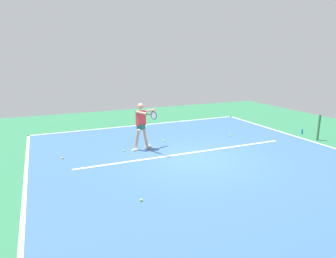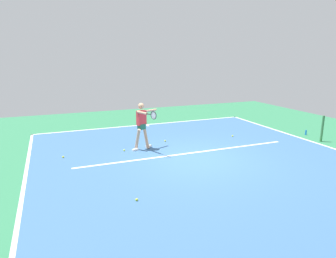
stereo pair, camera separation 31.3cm
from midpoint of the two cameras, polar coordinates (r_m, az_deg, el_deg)
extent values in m
plane|color=#2D754C|center=(10.19, 4.71, -5.63)|extent=(20.47, 20.47, 0.00)
cube|color=#38608E|center=(10.19, 4.71, -5.62)|extent=(10.68, 11.21, 0.00)
cube|color=white|center=(15.11, -5.29, 0.81)|extent=(10.68, 0.10, 0.01)
cube|color=white|center=(13.43, 25.03, -2.10)|extent=(0.10, 11.21, 0.01)
cube|color=white|center=(9.11, -26.52, -9.47)|extent=(0.10, 11.21, 0.01)
cube|color=white|center=(10.71, 3.13, -4.61)|extent=(8.01, 0.10, 0.01)
cube|color=white|center=(14.93, -5.05, 0.65)|extent=(0.10, 0.30, 0.01)
cylinder|color=#38753D|center=(13.57, 26.24, 0.24)|extent=(0.09, 0.09, 1.07)
cylinder|color=tan|center=(11.21, -5.13, -1.68)|extent=(0.22, 0.35, 0.83)
cube|color=white|center=(11.38, -4.65, -3.34)|extent=(0.26, 0.18, 0.07)
cylinder|color=tan|center=(10.97, -6.74, -2.07)|extent=(0.22, 0.35, 0.83)
cube|color=white|center=(11.01, -7.16, -4.01)|extent=(0.26, 0.18, 0.07)
cube|color=#1E664C|center=(10.98, -5.99, 0.44)|extent=(0.30, 0.28, 0.20)
cube|color=red|center=(10.91, -6.03, 2.11)|extent=(0.38, 0.29, 0.53)
sphere|color=tan|center=(10.83, -6.09, 4.37)|extent=(0.22, 0.22, 0.22)
cylinder|color=tan|center=(11.14, -4.31, 3.53)|extent=(0.53, 0.27, 0.08)
cylinder|color=tan|center=(10.55, -5.87, 3.09)|extent=(0.27, 0.53, 0.08)
cylinder|color=black|center=(10.26, -4.54, 2.82)|extent=(0.11, 0.22, 0.03)
torus|color=black|center=(10.08, -3.64, 2.63)|extent=(0.13, 0.28, 0.29)
cylinder|color=silver|center=(10.08, -3.64, 2.63)|extent=(0.09, 0.23, 0.25)
sphere|color=#C6E53D|center=(7.36, -6.39, -13.33)|extent=(0.07, 0.07, 0.07)
sphere|color=#C6E53D|center=(11.01, -9.26, -4.09)|extent=(0.07, 0.07, 0.07)
sphere|color=yellow|center=(12.10, -1.51, -2.27)|extent=(0.07, 0.07, 0.07)
sphere|color=yellow|center=(13.16, 11.16, -1.22)|extent=(0.07, 0.07, 0.07)
sphere|color=yellow|center=(10.76, -20.29, -5.22)|extent=(0.07, 0.07, 0.07)
cylinder|color=blue|center=(14.49, 23.68, -0.44)|extent=(0.07, 0.07, 0.22)
camera|label=1|loc=(0.16, -90.86, -0.21)|focal=31.93mm
camera|label=2|loc=(0.16, 89.14, 0.21)|focal=31.93mm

